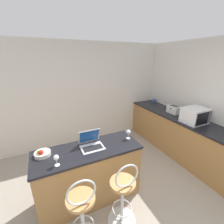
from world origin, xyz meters
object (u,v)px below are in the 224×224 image
fruit_bowl (42,153)px  wine_glass_short (56,158)px  bar_stool_near (82,213)px  toaster (174,109)px  wine_glass_tall (128,132)px  bar_stool_far (123,195)px  mug_blue (154,101)px  microwave (195,115)px  laptop (91,142)px

fruit_bowl → wine_glass_short: bearing=-60.8°
bar_stool_near → toaster: bearing=24.6°
bar_stool_near → wine_glass_tall: (0.98, 0.61, 0.55)m
bar_stool_far → mug_blue: (2.26, 2.13, 0.49)m
bar_stool_far → wine_glass_tall: (0.43, 0.61, 0.55)m
microwave → fruit_bowl: bearing=177.9°
bar_stool_far → wine_glass_tall: 0.92m
laptop → mug_blue: (2.47, 1.48, -0.01)m
bar_stool_far → toaster: size_ratio=3.50×
bar_stool_near → bar_stool_far: size_ratio=1.00×
microwave → fruit_bowl: 2.92m
bar_stool_far → wine_glass_short: (-0.73, 0.41, 0.55)m
bar_stool_near → mug_blue: size_ratio=10.09×
bar_stool_far → toaster: (2.08, 1.20, 0.53)m
laptop → fruit_bowl: 0.69m
microwave → mug_blue: 1.56m
wine_glass_tall → fruit_bowl: wine_glass_tall is taller
wine_glass_short → laptop: bearing=24.8°
wine_glass_tall → mug_blue: (1.84, 1.53, -0.06)m
microwave → fruit_bowl: size_ratio=2.22×
laptop → mug_blue: 2.88m
toaster → bar_stool_far: bearing=-150.0°
laptop → toaster: laptop is taller
bar_stool_near → fruit_bowl: same height
microwave → toaster: (0.06, 0.61, -0.06)m
laptop → toaster: (2.29, 0.55, 0.03)m
wine_glass_short → mug_blue: wine_glass_short is taller
bar_stool_far → wine_glass_short: wine_glass_short is taller
bar_stool_near → wine_glass_tall: wine_glass_tall is taller
laptop → microwave: bearing=-1.5°
microwave → wine_glass_tall: size_ratio=2.98×
laptop → microwave: microwave is taller
wine_glass_short → wine_glass_tall: bearing=9.6°
wine_glass_short → microwave: bearing=3.8°
bar_stool_near → wine_glass_short: (-0.18, 0.41, 0.55)m
laptop → microwave: size_ratio=0.72×
bar_stool_far → fruit_bowl: 1.23m
bar_stool_near → wine_glass_short: wine_glass_short is taller
bar_stool_near → microwave: size_ratio=2.19×
toaster → fruit_bowl: size_ratio=1.38×
toaster → mug_blue: toaster is taller
mug_blue → laptop: bearing=-149.1°
laptop → wine_glass_short: bearing=-155.2°
toaster → mug_blue: (0.18, 0.93, -0.04)m
bar_stool_near → bar_stool_far: same height
wine_glass_short → fruit_bowl: 0.34m
bar_stool_far → fruit_bowl: same height
wine_glass_tall → mug_blue: 2.39m
bar_stool_near → fruit_bowl: size_ratio=4.84×
laptop → fruit_bowl: laptop is taller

